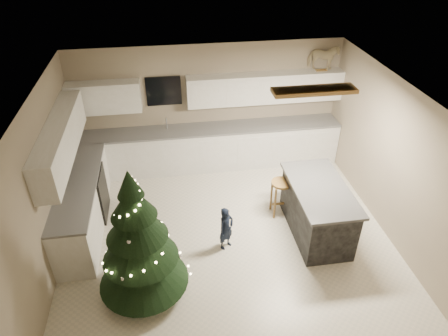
{
  "coord_description": "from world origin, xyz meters",
  "views": [
    {
      "loc": [
        -0.84,
        -5.13,
        4.84
      ],
      "look_at": [
        0.0,
        0.35,
        1.15
      ],
      "focal_mm": 32.0,
      "sensor_mm": 36.0,
      "label": 1
    }
  ],
  "objects": [
    {
      "name": "ground_plane",
      "position": [
        0.0,
        0.0,
        0.0
      ],
      "size": [
        5.5,
        5.5,
        0.0
      ],
      "primitive_type": "plane",
      "color": "beige"
    },
    {
      "name": "room_shell",
      "position": [
        0.02,
        0.0,
        1.75
      ],
      "size": [
        5.52,
        5.02,
        2.61
      ],
      "color": "gray",
      "rests_on": "ground_plane"
    },
    {
      "name": "cabinetry",
      "position": [
        -0.91,
        1.65,
        0.76
      ],
      "size": [
        5.5,
        3.2,
        2.0
      ],
      "color": "white",
      "rests_on": "ground_plane"
    },
    {
      "name": "island",
      "position": [
        1.53,
        -0.16,
        0.48
      ],
      "size": [
        0.9,
        1.7,
        0.95
      ],
      "color": "black",
      "rests_on": "ground_plane"
    },
    {
      "name": "bar_stool",
      "position": [
        1.05,
        0.41,
        0.53
      ],
      "size": [
        0.37,
        0.37,
        0.71
      ],
      "rotation": [
        0.0,
        0.0,
        -0.12
      ],
      "color": "brown",
      "rests_on": "ground_plane"
    },
    {
      "name": "christmas_tree",
      "position": [
        -1.39,
        -1.01,
        0.88
      ],
      "size": [
        1.35,
        1.3,
        2.15
      ],
      "rotation": [
        0.0,
        0.0,
        -0.37
      ],
      "color": "#3F2816",
      "rests_on": "ground_plane"
    },
    {
      "name": "toddler",
      "position": [
        -0.07,
        -0.31,
        0.4
      ],
      "size": [
        0.35,
        0.32,
        0.8
      ],
      "primitive_type": "imported",
      "rotation": [
        0.0,
        0.0,
        0.62
      ],
      "color": "black",
      "rests_on": "ground_plane"
    },
    {
      "name": "rocking_horse",
      "position": [
        2.3,
        2.33,
        2.27
      ],
      "size": [
        0.65,
        0.45,
        0.53
      ],
      "rotation": [
        0.0,
        0.0,
        1.26
      ],
      "color": "brown",
      "rests_on": "cabinetry"
    }
  ]
}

